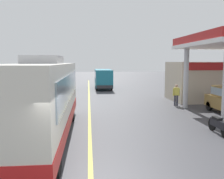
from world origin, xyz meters
TOP-DOWN VIEW (x-y plane):
  - ground at (0.00, 20.00)m, footprint 120.00×120.00m
  - lane_divider_stripe at (0.00, 15.00)m, footprint 0.16×50.00m
  - coach_bus_main at (-2.14, 4.89)m, footprint 2.60×11.04m
  - gas_station_roadside at (10.81, 13.00)m, footprint 9.10×11.95m
  - minibus_opposing_lane at (1.83, 25.38)m, footprint 2.04×6.13m
  - motorcycle_parked_forecourt at (6.06, 4.80)m, footprint 0.55×1.80m
  - pedestrian_near_pump at (6.76, 12.48)m, footprint 0.55×0.22m

SIDE VIEW (x-z plane):
  - ground at x=0.00m, z-range 0.00..0.00m
  - lane_divider_stripe at x=0.00m, z-range 0.00..0.01m
  - motorcycle_parked_forecourt at x=6.06m, z-range -0.02..0.90m
  - pedestrian_near_pump at x=6.76m, z-range 0.10..1.76m
  - minibus_opposing_lane at x=1.83m, z-range 0.25..2.69m
  - coach_bus_main at x=-2.14m, z-range -0.12..3.56m
  - gas_station_roadside at x=10.81m, z-range 0.08..5.18m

